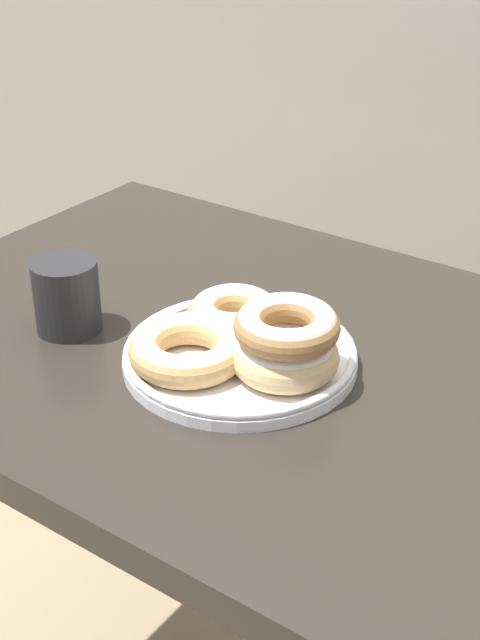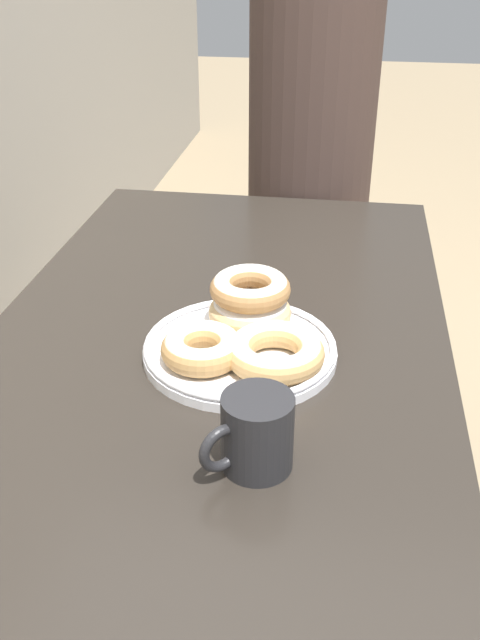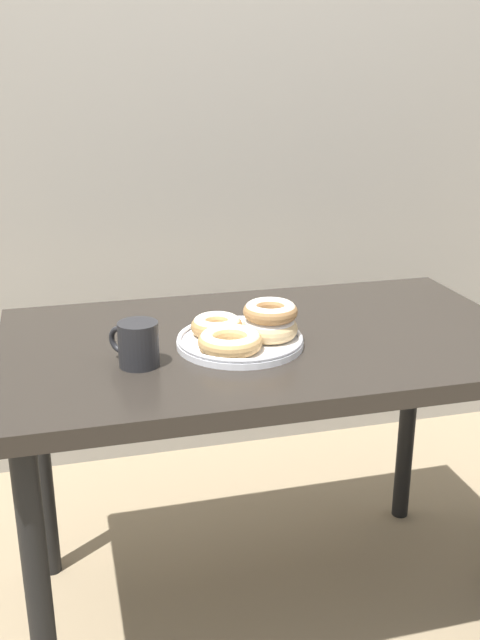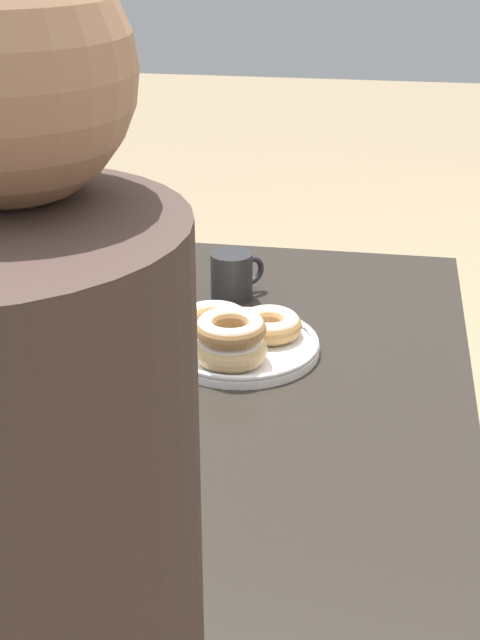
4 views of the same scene
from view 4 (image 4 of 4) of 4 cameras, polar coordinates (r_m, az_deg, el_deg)
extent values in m
cube|color=#28231E|center=(1.50, 1.26, -4.13)|extent=(1.19, 0.70, 0.04)
cylinder|color=black|center=(2.20, -4.34, -5.38)|extent=(0.05, 0.05, 0.72)
cylinder|color=black|center=(2.15, 11.05, -6.61)|extent=(0.05, 0.05, 0.72)
cylinder|color=white|center=(1.56, 0.00, -1.76)|extent=(0.28, 0.28, 0.01)
torus|color=white|center=(1.55, 0.00, -1.37)|extent=(0.28, 0.28, 0.01)
torus|color=#D6B27A|center=(1.49, -0.61, -1.89)|extent=(0.16, 0.16, 0.04)
torus|color=white|center=(1.49, -0.61, -1.63)|extent=(0.14, 0.14, 0.03)
torus|color=#B2844C|center=(1.58, 1.90, -0.35)|extent=(0.16, 0.16, 0.04)
torus|color=silver|center=(1.58, 1.91, -0.13)|extent=(0.15, 0.15, 0.03)
torus|color=tan|center=(1.59, -1.72, -0.19)|extent=(0.16, 0.16, 0.04)
torus|color=silver|center=(1.59, -1.72, 0.03)|extent=(0.15, 0.15, 0.03)
torus|color=#9E7042|center=(1.47, -0.62, -0.55)|extent=(0.16, 0.16, 0.03)
torus|color=silver|center=(1.47, -0.62, -0.33)|extent=(0.15, 0.15, 0.03)
cylinder|color=#232326|center=(1.76, -0.54, 2.86)|extent=(0.08, 0.08, 0.09)
cylinder|color=#382114|center=(1.74, -0.55, 4.10)|extent=(0.07, 0.07, 0.00)
torus|color=#232326|center=(1.78, 0.73, 3.19)|extent=(0.05, 0.05, 0.06)
cylinder|color=#3D2D28|center=(0.77, -13.92, -14.68)|extent=(0.30, 0.30, 0.58)
camera|label=1|loc=(1.30, -40.03, 12.71)|focal=50.00mm
camera|label=2|loc=(2.26, 0.30, 21.17)|focal=40.00mm
camera|label=3|loc=(2.40, -35.65, 17.38)|focal=40.00mm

